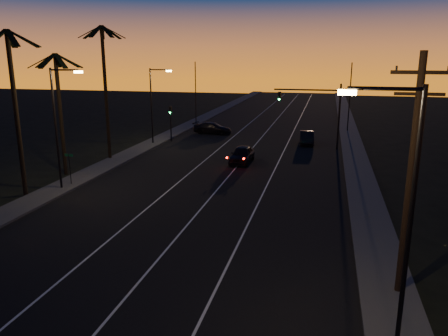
% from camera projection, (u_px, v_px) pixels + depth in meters
% --- Properties ---
extents(road, '(20.00, 170.00, 0.01)m').
position_uv_depth(road, '(232.00, 166.00, 40.00)').
color(road, black).
rests_on(road, ground).
extents(sidewalk_left, '(2.40, 170.00, 0.16)m').
position_uv_depth(sidewalk_left, '(120.00, 159.00, 42.48)').
color(sidewalk_left, '#3A3A38').
rests_on(sidewalk_left, ground).
extents(sidewalk_right, '(2.40, 170.00, 0.16)m').
position_uv_depth(sidewalk_right, '(359.00, 173.00, 37.48)').
color(sidewalk_right, '#3A3A38').
rests_on(sidewalk_right, ground).
extents(lane_stripe_left, '(0.12, 160.00, 0.01)m').
position_uv_depth(lane_stripe_left, '(200.00, 164.00, 40.66)').
color(lane_stripe_left, silver).
rests_on(lane_stripe_left, road).
extents(lane_stripe_mid, '(0.12, 160.00, 0.01)m').
position_uv_depth(lane_stripe_mid, '(237.00, 166.00, 39.88)').
color(lane_stripe_mid, silver).
rests_on(lane_stripe_mid, road).
extents(lane_stripe_right, '(0.12, 160.00, 0.01)m').
position_uv_depth(lane_stripe_right, '(275.00, 168.00, 39.10)').
color(lane_stripe_right, silver).
rests_on(lane_stripe_right, road).
extents(palm_near, '(4.25, 4.16, 11.53)m').
position_uv_depth(palm_near, '(14.00, 97.00, 29.74)').
color(palm_near, black).
rests_on(palm_near, ground).
extents(palm_mid, '(4.25, 4.16, 10.03)m').
position_uv_depth(palm_mid, '(59.00, 101.00, 35.73)').
color(palm_mid, black).
rests_on(palm_mid, ground).
extents(palm_far, '(4.25, 4.16, 12.53)m').
position_uv_depth(palm_far, '(105.00, 80.00, 40.83)').
color(palm_far, black).
rests_on(palm_far, ground).
extents(streetlight_left_near, '(2.55, 0.26, 9.00)m').
position_uv_depth(streetlight_left_near, '(59.00, 120.00, 31.64)').
color(streetlight_left_near, black).
rests_on(streetlight_left_near, ground).
extents(streetlight_left_far, '(2.55, 0.26, 8.50)m').
position_uv_depth(streetlight_left_far, '(154.00, 100.00, 48.66)').
color(streetlight_left_far, black).
rests_on(streetlight_left_far, ground).
extents(streetlight_right_near, '(2.55, 0.26, 9.00)m').
position_uv_depth(streetlight_right_near, '(402.00, 203.00, 13.67)').
color(streetlight_right_near, black).
rests_on(streetlight_right_near, ground).
extents(street_sign, '(0.70, 0.06, 2.60)m').
position_uv_depth(street_sign, '(70.00, 165.00, 33.51)').
color(street_sign, black).
rests_on(street_sign, ground).
extents(utility_pole, '(2.20, 0.28, 10.00)m').
position_uv_depth(utility_pole, '(411.00, 173.00, 17.24)').
color(utility_pole, black).
rests_on(utility_pole, ground).
extents(signal_mast, '(7.10, 0.41, 7.00)m').
position_uv_depth(signal_mast, '(317.00, 104.00, 46.63)').
color(signal_mast, black).
rests_on(signal_mast, ground).
extents(signal_post, '(0.28, 0.37, 4.20)m').
position_uv_depth(signal_post, '(171.00, 117.00, 50.81)').
color(signal_post, black).
rests_on(signal_post, ground).
extents(far_pole_left, '(0.14, 0.14, 9.00)m').
position_uv_depth(far_pole_left, '(196.00, 93.00, 64.90)').
color(far_pole_left, black).
rests_on(far_pole_left, ground).
extents(far_pole_right, '(0.14, 0.14, 9.00)m').
position_uv_depth(far_pole_right, '(350.00, 98.00, 57.16)').
color(far_pole_right, black).
rests_on(far_pole_right, ground).
extents(lead_car, '(1.95, 5.10, 1.54)m').
position_uv_depth(lead_car, '(242.00, 154.00, 41.16)').
color(lead_car, black).
rests_on(lead_car, road).
extents(right_car, '(1.85, 4.45, 1.43)m').
position_uv_depth(right_car, '(307.00, 138.00, 49.96)').
color(right_car, black).
rests_on(right_car, road).
extents(cross_car, '(5.13, 2.41, 1.45)m').
position_uv_depth(cross_car, '(212.00, 128.00, 56.59)').
color(cross_car, black).
rests_on(cross_car, road).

